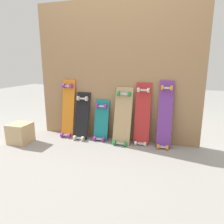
# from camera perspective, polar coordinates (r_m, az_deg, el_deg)

# --- Properties ---
(ground_plane) EXTENTS (12.00, 12.00, 0.00)m
(ground_plane) POSITION_cam_1_polar(r_m,az_deg,el_deg) (2.85, 0.43, -7.54)
(ground_plane) COLOR gray
(plywood_wall_panel) EXTENTS (2.18, 0.04, 1.79)m
(plywood_wall_panel) POSITION_cam_1_polar(r_m,az_deg,el_deg) (2.73, 0.91, 10.78)
(plywood_wall_panel) COLOR #99724C
(plywood_wall_panel) RESTS_ON ground
(skateboard_orange) EXTENTS (0.18, 0.22, 0.85)m
(skateboard_orange) POSITION_cam_1_polar(r_m,az_deg,el_deg) (2.96, -12.01, 0.33)
(skateboard_orange) COLOR orange
(skateboard_orange) RESTS_ON ground
(skateboard_black) EXTENTS (0.19, 0.26, 0.69)m
(skateboard_black) POSITION_cam_1_polar(r_m,az_deg,el_deg) (2.86, -8.33, -1.74)
(skateboard_black) COLOR black
(skateboard_black) RESTS_ON ground
(skateboard_teal) EXTENTS (0.19, 0.20, 0.60)m
(skateboard_teal) POSITION_cam_1_polar(r_m,az_deg,el_deg) (2.79, -2.99, -2.91)
(skateboard_teal) COLOR #197A7F
(skateboard_teal) RESTS_ON ground
(skateboard_natural) EXTENTS (0.22, 0.27, 0.78)m
(skateboard_natural) POSITION_cam_1_polar(r_m,az_deg,el_deg) (2.65, 2.89, -1.82)
(skateboard_natural) COLOR tan
(skateboard_natural) RESTS_ON ground
(skateboard_red) EXTENTS (0.19, 0.19, 0.84)m
(skateboard_red) POSITION_cam_1_polar(r_m,az_deg,el_deg) (2.63, 8.30, -1.34)
(skateboard_red) COLOR #B22626
(skateboard_red) RESTS_ON ground
(skateboard_purple) EXTENTS (0.17, 0.22, 0.88)m
(skateboard_purple) POSITION_cam_1_polar(r_m,az_deg,el_deg) (2.58, 14.31, -1.50)
(skateboard_purple) COLOR #6B338C
(skateboard_purple) RESTS_ON ground
(wooden_crate) EXTENTS (0.26, 0.26, 0.26)m
(wooden_crate) POSITION_cam_1_polar(r_m,az_deg,el_deg) (2.96, -23.82, -5.31)
(wooden_crate) COLOR tan
(wooden_crate) RESTS_ON ground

